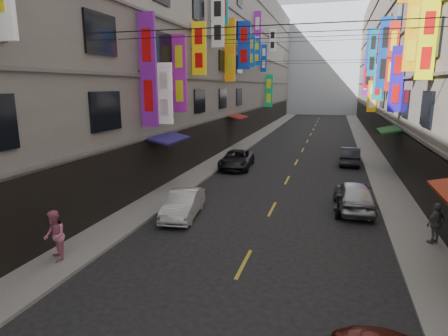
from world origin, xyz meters
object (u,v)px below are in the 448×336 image
Objects in this scene: car_right_mid at (354,195)px; pedestrian_lfar at (54,236)px; car_right_far at (350,156)px; pedestrian_rfar at (436,223)px; car_left_mid at (183,204)px; car_left_far at (237,159)px; scooter_far_right at (340,205)px.

pedestrian_lfar reaches higher than car_right_mid.
car_right_mid is 11.28m from car_right_far.
pedestrian_lfar is at bearing 65.93° from car_right_far.
pedestrian_lfar reaches higher than pedestrian_rfar.
car_right_mid is 13.19m from pedestrian_lfar.
car_left_far is (-0.25, 10.80, 0.03)m from car_left_mid.
pedestrian_lfar reaches higher than car_right_far.
pedestrian_rfar reaches higher than car_left_far.
scooter_far_right is 1.15m from car_right_mid.
pedestrian_rfar is (12.57, 5.12, -0.08)m from pedestrian_lfar.
car_right_far is (0.87, 12.17, 0.22)m from scooter_far_right.
car_left_far is at bearing 127.81° from pedestrian_lfar.
scooter_far_right is 0.45× the size of car_right_far.
scooter_far_right is 0.42× the size of car_right_mid.
car_right_far is at bearing 54.23° from car_left_mid.
scooter_far_right is at bearing -54.56° from car_left_far.
car_right_mid is 4.52m from pedestrian_rfar.
car_right_mid is at bearing -48.82° from car_left_far.
pedestrian_lfar is (-10.08, -20.02, 0.32)m from car_right_far.
car_left_mid is 0.87× the size of car_right_mid.
pedestrian_rfar is (3.36, -2.73, 0.46)m from scooter_far_right.
car_left_mid is at bearing 19.40° from car_right_mid.
car_right_mid reaches higher than car_left_mid.
pedestrian_lfar is (-9.88, -8.74, 0.26)m from car_right_mid.
car_left_mid is 2.36× the size of pedestrian_rfar.
car_right_mid is at bearing 86.58° from pedestrian_lfar.
car_left_far is 15.35m from pedestrian_rfar.
car_right_mid is at bearing 91.62° from car_right_far.
pedestrian_rfar is (2.69, -3.62, 0.18)m from car_right_mid.
scooter_far_right is 12.11m from pedestrian_lfar.
pedestrian_rfar reaches higher than car_right_far.
scooter_far_right is at bearing -80.24° from pedestrian_rfar.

